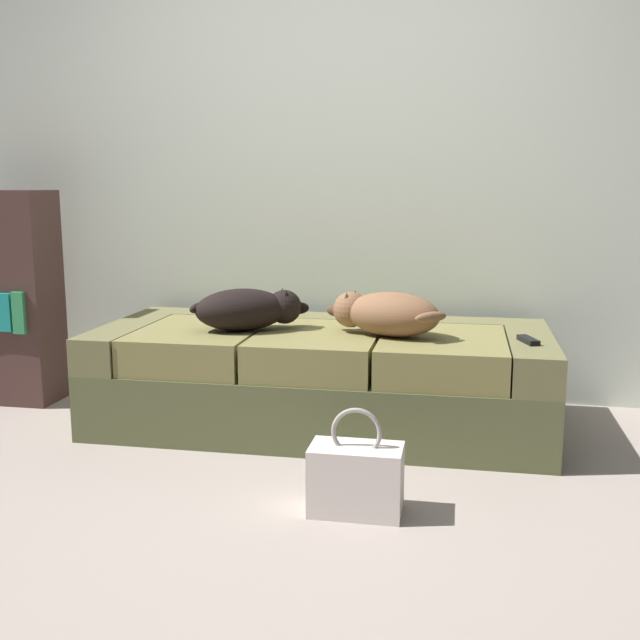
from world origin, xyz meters
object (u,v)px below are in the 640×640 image
(dog_tan, at_px, (385,313))
(handbag, at_px, (356,478))
(dog_dark, at_px, (249,309))
(couch, at_px, (322,377))
(bookshelf, at_px, (2,297))
(tv_remote, at_px, (528,340))

(dog_tan, bearing_deg, handbag, -90.58)
(dog_dark, bearing_deg, couch, 16.34)
(dog_dark, xyz_separation_m, dog_tan, (0.63, -0.01, 0.00))
(dog_tan, height_order, handbag, dog_tan)
(dog_dark, bearing_deg, bookshelf, 171.27)
(tv_remote, bearing_deg, handbag, -146.94)
(tv_remote, xyz_separation_m, bookshelf, (-2.64, 0.27, 0.07))
(dog_tan, relative_size, handbag, 1.50)
(tv_remote, bearing_deg, couch, 152.14)
(bookshelf, bearing_deg, handbag, -27.65)
(couch, height_order, dog_tan, dog_tan)
(handbag, bearing_deg, couch, 107.51)
(couch, relative_size, tv_remote, 13.88)
(couch, height_order, handbag, couch)
(couch, xyz_separation_m, dog_tan, (0.30, -0.11, 0.33))
(bookshelf, bearing_deg, dog_tan, -6.33)
(handbag, bearing_deg, bookshelf, 152.35)
(handbag, bearing_deg, dog_dark, 126.35)
(couch, relative_size, dog_dark, 3.84)
(handbag, bearing_deg, tv_remote, 51.70)
(couch, relative_size, handbag, 5.51)
(dog_tan, xyz_separation_m, tv_remote, (0.61, -0.04, -0.09))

